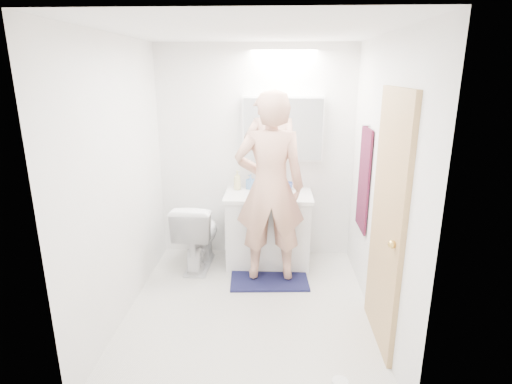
# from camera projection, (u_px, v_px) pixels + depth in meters

# --- Properties ---
(floor) EXTENTS (2.50, 2.50, 0.00)m
(floor) POSITION_uv_depth(u_px,v_px,m) (249.00, 308.00, 3.80)
(floor) COLOR silver
(floor) RESTS_ON ground
(ceiling) EXTENTS (2.50, 2.50, 0.00)m
(ceiling) POSITION_uv_depth(u_px,v_px,m) (248.00, 31.00, 3.11)
(ceiling) COLOR white
(ceiling) RESTS_ON floor
(wall_back) EXTENTS (2.50, 0.00, 2.50)m
(wall_back) POSITION_uv_depth(u_px,v_px,m) (256.00, 154.00, 4.65)
(wall_back) COLOR white
(wall_back) RESTS_ON floor
(wall_front) EXTENTS (2.50, 0.00, 2.50)m
(wall_front) POSITION_uv_depth(u_px,v_px,m) (234.00, 243.00, 2.26)
(wall_front) COLOR white
(wall_front) RESTS_ON floor
(wall_left) EXTENTS (0.00, 2.50, 2.50)m
(wall_left) POSITION_uv_depth(u_px,v_px,m) (120.00, 182.00, 3.50)
(wall_left) COLOR white
(wall_left) RESTS_ON floor
(wall_right) EXTENTS (0.00, 2.50, 2.50)m
(wall_right) POSITION_uv_depth(u_px,v_px,m) (381.00, 185.00, 3.41)
(wall_right) COLOR white
(wall_right) RESTS_ON floor
(vanity_cabinet) EXTENTS (0.90, 0.55, 0.78)m
(vanity_cabinet) POSITION_uv_depth(u_px,v_px,m) (268.00, 230.00, 4.60)
(vanity_cabinet) COLOR silver
(vanity_cabinet) RESTS_ON floor
(countertop) EXTENTS (0.95, 0.58, 0.04)m
(countertop) POSITION_uv_depth(u_px,v_px,m) (268.00, 195.00, 4.49)
(countertop) COLOR white
(countertop) RESTS_ON vanity_cabinet
(sink_basin) EXTENTS (0.36, 0.36, 0.03)m
(sink_basin) POSITION_uv_depth(u_px,v_px,m) (268.00, 192.00, 4.50)
(sink_basin) COLOR white
(sink_basin) RESTS_ON countertop
(faucet) EXTENTS (0.02, 0.02, 0.16)m
(faucet) POSITION_uv_depth(u_px,v_px,m) (269.00, 181.00, 4.67)
(faucet) COLOR silver
(faucet) RESTS_ON countertop
(medicine_cabinet) EXTENTS (0.88, 0.14, 0.70)m
(medicine_cabinet) POSITION_uv_depth(u_px,v_px,m) (283.00, 129.00, 4.48)
(medicine_cabinet) COLOR white
(medicine_cabinet) RESTS_ON wall_back
(mirror_panel) EXTENTS (0.84, 0.01, 0.66)m
(mirror_panel) POSITION_uv_depth(u_px,v_px,m) (283.00, 130.00, 4.41)
(mirror_panel) COLOR silver
(mirror_panel) RESTS_ON medicine_cabinet
(toilet) EXTENTS (0.46, 0.76, 0.76)m
(toilet) POSITION_uv_depth(u_px,v_px,m) (198.00, 234.00, 4.53)
(toilet) COLOR white
(toilet) RESTS_ON floor
(bath_rug) EXTENTS (0.83, 0.60, 0.02)m
(bath_rug) POSITION_uv_depth(u_px,v_px,m) (269.00, 278.00, 4.33)
(bath_rug) COLOR #161D45
(bath_rug) RESTS_ON floor
(person) EXTENTS (0.72, 0.50, 1.90)m
(person) POSITION_uv_depth(u_px,v_px,m) (270.00, 188.00, 4.05)
(person) COLOR tan
(person) RESTS_ON bath_rug
(door) EXTENTS (0.04, 0.80, 2.00)m
(door) POSITION_uv_depth(u_px,v_px,m) (387.00, 222.00, 3.13)
(door) COLOR tan
(door) RESTS_ON wall_right
(door_knob) EXTENTS (0.06, 0.06, 0.06)m
(door_knob) POSITION_uv_depth(u_px,v_px,m) (392.00, 244.00, 2.86)
(door_knob) COLOR gold
(door_knob) RESTS_ON door
(towel) EXTENTS (0.02, 0.42, 1.00)m
(towel) POSITION_uv_depth(u_px,v_px,m) (364.00, 180.00, 3.96)
(towel) COLOR black
(towel) RESTS_ON wall_right
(towel_hook) EXTENTS (0.07, 0.02, 0.02)m
(towel_hook) POSITION_uv_depth(u_px,v_px,m) (367.00, 125.00, 3.81)
(towel_hook) COLOR silver
(towel_hook) RESTS_ON wall_right
(soap_bottle_a) EXTENTS (0.12, 0.12, 0.22)m
(soap_bottle_a) POSITION_uv_depth(u_px,v_px,m) (237.00, 180.00, 4.61)
(soap_bottle_a) COLOR beige
(soap_bottle_a) RESTS_ON countertop
(soap_bottle_b) EXTENTS (0.11, 0.11, 0.17)m
(soap_bottle_b) POSITION_uv_depth(u_px,v_px,m) (250.00, 182.00, 4.64)
(soap_bottle_b) COLOR #5D8CC8
(soap_bottle_b) RESTS_ON countertop
(toothbrush_cup) EXTENTS (0.12, 0.12, 0.09)m
(toothbrush_cup) POSITION_uv_depth(u_px,v_px,m) (289.00, 186.00, 4.61)
(toothbrush_cup) COLOR #3957AD
(toothbrush_cup) RESTS_ON countertop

